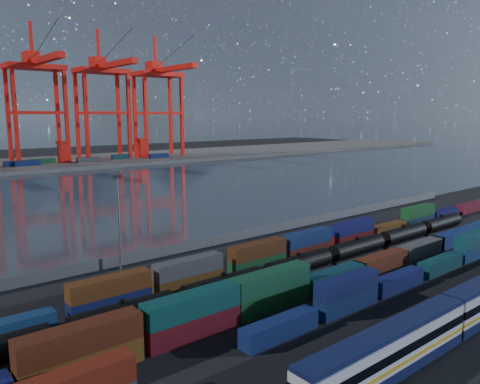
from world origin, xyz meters
TOP-DOWN VIEW (x-y plane):
  - ground at (0.00, 0.00)m, footprint 700.00×700.00m
  - harbor_water at (0.00, 105.00)m, footprint 700.00×700.00m
  - far_quay at (0.00, 210.00)m, footprint 700.00×70.00m
  - container_row_south at (-14.50, -9.48)m, footprint 127.06×2.28m
  - container_row_mid at (-14.15, -2.66)m, footprint 141.33×2.59m
  - container_row_north at (7.40, 10.58)m, footprint 141.78×2.33m
  - tanker_string at (-9.07, 3.76)m, footprint 106.76×2.96m
  - waterfront_fence at (-0.00, 28.00)m, footprint 160.12×0.12m
  - yard_light_mast at (-30.00, 26.00)m, footprint 1.60×0.40m
  - quay_containers at (-11.00, 195.46)m, footprint 172.58×10.99m
  - straddle_carriers at (-2.50, 200.00)m, footprint 140.00×7.00m

SIDE VIEW (x-z plane):
  - ground at x=0.00m, z-range 0.00..0.00m
  - harbor_water at x=0.00m, z-range 0.01..0.01m
  - far_quay at x=0.00m, z-range 0.00..2.00m
  - waterfront_fence at x=0.00m, z-range -0.10..2.10m
  - container_row_mid at x=-14.15m, z-range -0.79..4.74m
  - container_row_south at x=-14.50m, z-range -0.40..4.45m
  - container_row_north at x=7.40m, z-range -0.37..4.60m
  - tanker_string at x=-9.07m, z-range 0.01..4.24m
  - quay_containers at x=-11.00m, z-range 2.00..4.60m
  - straddle_carriers at x=-2.50m, z-range 2.27..13.37m
  - yard_light_mast at x=-30.00m, z-range 1.00..17.60m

